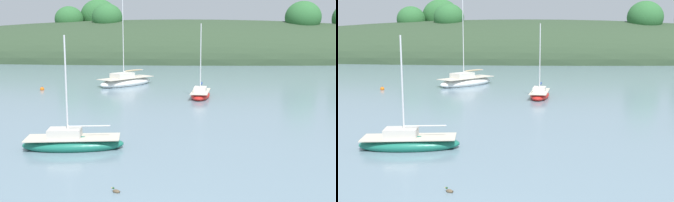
% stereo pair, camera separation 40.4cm
% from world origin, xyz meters
% --- Properties ---
extents(far_shoreline_hill, '(150.00, 36.00, 21.99)m').
position_xyz_m(far_shoreline_hill, '(0.08, 85.08, 0.16)').
color(far_shoreline_hill, '#2D422B').
rests_on(far_shoreline_hill, ground).
extents(sailboat_red_portside, '(5.69, 2.48, 6.40)m').
position_xyz_m(sailboat_red_portside, '(-4.88, 10.85, 0.34)').
color(sailboat_red_portside, '#196B56').
rests_on(sailboat_red_portside, ground).
extents(sailboat_orange_cutter, '(6.80, 7.59, 10.36)m').
position_xyz_m(sailboat_orange_cutter, '(-5.70, 38.44, 0.46)').
color(sailboat_orange_cutter, white).
rests_on(sailboat_orange_cutter, ground).
extents(sailboat_black_sloop, '(2.36, 5.34, 7.23)m').
position_xyz_m(sailboat_black_sloop, '(2.75, 29.49, 0.34)').
color(sailboat_black_sloop, red).
rests_on(sailboat_black_sloop, ground).
extents(mooring_buoy_channel, '(0.44, 0.44, 0.54)m').
position_xyz_m(mooring_buoy_channel, '(-14.21, 33.97, 0.12)').
color(mooring_buoy_channel, orange).
rests_on(mooring_buoy_channel, ground).
extents(duck_lead, '(0.40, 0.32, 0.24)m').
position_xyz_m(duck_lead, '(-1.46, 4.48, 0.05)').
color(duck_lead, brown).
rests_on(duck_lead, ground).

